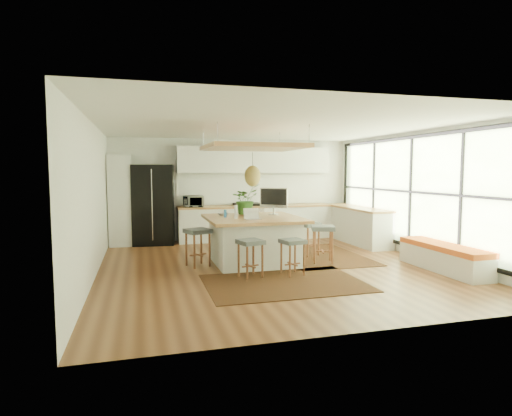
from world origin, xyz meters
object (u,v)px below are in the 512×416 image
object	(u,v)px
stool_left_side	(198,248)
microwave	(193,200)
stool_near_right	(293,255)
stool_right_back	(308,240)
stool_right_front	(323,245)
island_plant	(245,202)
fridge	(154,208)
laptop	(253,213)
monitor	(274,202)
island	(254,240)
stool_near_left	(250,258)

from	to	relation	value
stool_left_side	microwave	size ratio (longest dim) A/B	1.40
stool_near_right	stool_right_back	xyz separation A→B (m)	(0.93, 1.54, 0.00)
microwave	stool_right_front	bearing A→B (deg)	-51.76
stool_right_back	island_plant	distance (m)	1.60
stool_near_right	stool_right_back	world-z (taller)	stool_right_back
fridge	stool_right_front	xyz separation A→B (m)	(3.21, -3.17, -0.57)
laptop	island_plant	world-z (taller)	island_plant
stool_near_right	stool_right_front	bearing A→B (deg)	39.94
stool_right_back	monitor	xyz separation A→B (m)	(-0.81, -0.05, 0.83)
island	monitor	size ratio (longest dim) A/B	2.97
island	laptop	distance (m)	0.72
monitor	stool_left_side	bearing A→B (deg)	-131.60
stool_right_front	island_plant	size ratio (longest dim) A/B	1.17
stool_near_right	island	bearing A→B (deg)	109.37
stool_right_front	stool_left_side	xyz separation A→B (m)	(-2.46, 0.38, 0.00)
stool_right_front	laptop	bearing A→B (deg)	-179.27
stool_near_right	island_plant	xyz separation A→B (m)	(-0.43, 1.77, 0.83)
stool_near_left	stool_left_side	size ratio (longest dim) A/B	0.91
stool_near_right	island_plant	world-z (taller)	island_plant
stool_near_left	stool_near_right	distance (m)	0.77
stool_near_left	stool_right_back	distance (m)	2.27
stool_right_front	stool_right_back	bearing A→B (deg)	90.43
stool_left_side	microwave	bearing A→B (deg)	84.79
stool_near_right	stool_right_front	size ratio (longest dim) A/B	0.86
stool_near_left	monitor	size ratio (longest dim) A/B	1.07
stool_near_left	monitor	xyz separation A→B (m)	(0.89, 1.46, 0.83)
island_plant	stool_near_left	bearing A→B (deg)	-101.02
stool_near_right	laptop	size ratio (longest dim) A/B	2.00
fridge	stool_near_left	xyz separation A→B (m)	(1.51, -3.92, -0.57)
island	stool_near_left	distance (m)	1.19
fridge	stool_left_side	distance (m)	2.94
monitor	stool_near_right	bearing A→B (deg)	-57.57
laptop	island_plant	bearing A→B (deg)	81.66
island	stool_near_right	size ratio (longest dim) A/B	2.86
fridge	laptop	world-z (taller)	fridge
laptop	microwave	distance (m)	3.23
fridge	stool_right_front	bearing A→B (deg)	-38.25
stool_right_front	monitor	world-z (taller)	monitor
laptop	microwave	bearing A→B (deg)	100.72
fridge	monitor	size ratio (longest dim) A/B	3.22
stool_right_front	island_plant	xyz separation A→B (m)	(-1.36, 0.98, 0.83)
laptop	monitor	world-z (taller)	monitor
stool_right_back	stool_right_front	bearing A→B (deg)	-89.57
island	stool_right_back	world-z (taller)	island
stool_right_back	laptop	bearing A→B (deg)	-151.82
monitor	laptop	bearing A→B (deg)	-94.64
fridge	stool_near_left	size ratio (longest dim) A/B	3.00
stool_near_right	stool_left_side	distance (m)	1.92
stool_right_back	microwave	distance (m)	3.32
island	microwave	world-z (taller)	microwave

